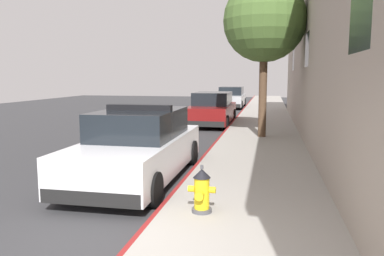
# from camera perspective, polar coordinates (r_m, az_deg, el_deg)

# --- Properties ---
(ground_plane) EXTENTS (33.31, 60.00, 0.20)m
(ground_plane) POSITION_cam_1_polar(r_m,az_deg,el_deg) (15.81, -12.03, -1.25)
(ground_plane) COLOR #353538
(sidewalk_pavement) EXTENTS (2.81, 60.00, 0.16)m
(sidewalk_pavement) POSITION_cam_1_polar(r_m,az_deg,el_deg) (14.49, 10.28, -1.28)
(sidewalk_pavement) COLOR #9E9991
(sidewalk_pavement) RESTS_ON ground
(curb_painted_edge) EXTENTS (0.08, 60.00, 0.16)m
(curb_painted_edge) POSITION_cam_1_polar(r_m,az_deg,el_deg) (14.59, 4.60, -1.13)
(curb_painted_edge) COLOR maroon
(curb_painted_edge) RESTS_ON ground
(police_cruiser) EXTENTS (1.94, 4.84, 1.68)m
(police_cruiser) POSITION_cam_1_polar(r_m,az_deg,el_deg) (8.64, -7.90, -2.78)
(police_cruiser) COLOR white
(police_cruiser) RESTS_ON ground
(parked_car_silver_ahead) EXTENTS (1.94, 4.84, 1.56)m
(parked_car_silver_ahead) POSITION_cam_1_polar(r_m,az_deg,el_deg) (18.48, 3.05, 2.79)
(parked_car_silver_ahead) COLOR maroon
(parked_car_silver_ahead) RESTS_ON ground
(parked_car_dark_far) EXTENTS (1.94, 4.84, 1.56)m
(parked_car_dark_far) POSITION_cam_1_polar(r_m,az_deg,el_deg) (28.90, 5.88, 4.50)
(parked_car_dark_far) COLOR #B2B5BA
(parked_car_dark_far) RESTS_ON ground
(fire_hydrant) EXTENTS (0.44, 0.40, 0.76)m
(fire_hydrant) POSITION_cam_1_polar(r_m,az_deg,el_deg) (6.12, 1.46, -9.32)
(fire_hydrant) COLOR #4C4C51
(fire_hydrant) RESTS_ON sidewalk_pavement
(street_tree) EXTENTS (2.88, 2.88, 5.51)m
(street_tree) POSITION_cam_1_polar(r_m,az_deg,el_deg) (13.98, 10.75, 15.38)
(street_tree) COLOR brown
(street_tree) RESTS_ON sidewalk_pavement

